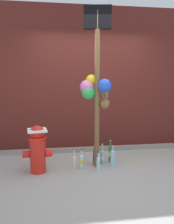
{
  "coord_description": "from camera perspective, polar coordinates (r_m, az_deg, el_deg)",
  "views": [
    {
      "loc": [
        -0.8,
        -3.47,
        1.49
      ],
      "look_at": [
        -0.26,
        0.23,
        0.96
      ],
      "focal_mm": 36.59,
      "sensor_mm": 36.0,
      "label": 1
    }
  ],
  "objects": [
    {
      "name": "ground_plane",
      "position": [
        3.86,
        4.5,
        -14.61
      ],
      "size": [
        14.0,
        14.0,
        0.0
      ],
      "primitive_type": "plane",
      "color": "#9E9B93"
    },
    {
      "name": "building_wall",
      "position": [
        5.07,
        0.83,
        8.39
      ],
      "size": [
        10.0,
        0.2,
        3.03
      ],
      "color": "#561E19",
      "rests_on": "ground_plane"
    },
    {
      "name": "curb_strip",
      "position": [
        4.87,
        1.6,
        -9.23
      ],
      "size": [
        8.0,
        0.12,
        0.08
      ],
      "primitive_type": "cube",
      "color": "gray",
      "rests_on": "ground_plane"
    },
    {
      "name": "memorial_post",
      "position": [
        3.78,
        2.01,
        8.13
      ],
      "size": [
        0.5,
        0.46,
        2.65
      ],
      "color": "brown",
      "rests_on": "ground_plane"
    },
    {
      "name": "fire_hydrant",
      "position": [
        3.79,
        -12.23,
        -8.79
      ],
      "size": [
        0.47,
        0.34,
        0.77
      ],
      "color": "red",
      "rests_on": "ground_plane"
    },
    {
      "name": "bottle_0",
      "position": [
        4.02,
        6.42,
        -11.32
      ],
      "size": [
        0.08,
        0.08,
        0.37
      ],
      "color": "#93CCE0",
      "rests_on": "ground_plane"
    },
    {
      "name": "bottle_1",
      "position": [
        3.8,
        2.87,
        -12.76
      ],
      "size": [
        0.06,
        0.06,
        0.34
      ],
      "color": "#B2DBEA",
      "rests_on": "ground_plane"
    },
    {
      "name": "bottle_2",
      "position": [
        4.14,
        3.82,
        -11.0
      ],
      "size": [
        0.07,
        0.07,
        0.37
      ],
      "color": "#93CCE0",
      "rests_on": "ground_plane"
    },
    {
      "name": "bottle_3",
      "position": [
        3.93,
        -1.36,
        -12.15
      ],
      "size": [
        0.07,
        0.07,
        0.34
      ],
      "color": "#B2DBEA",
      "rests_on": "ground_plane"
    },
    {
      "name": "bottle_4",
      "position": [
        3.95,
        -3.22,
        -12.21
      ],
      "size": [
        0.06,
        0.06,
        0.32
      ],
      "color": "silver",
      "rests_on": "ground_plane"
    },
    {
      "name": "bottle_5",
      "position": [
        4.21,
        5.85,
        -10.25
      ],
      "size": [
        0.07,
        0.07,
        0.41
      ],
      "color": "#337038",
      "rests_on": "ground_plane"
    },
    {
      "name": "bottle_6",
      "position": [
        4.1,
        1.94,
        -11.1
      ],
      "size": [
        0.07,
        0.07,
        0.36
      ],
      "color": "brown",
      "rests_on": "ground_plane"
    },
    {
      "name": "litter_1",
      "position": [
        4.28,
        12.18,
        -12.42
      ],
      "size": [
        0.18,
        0.16,
        0.01
      ],
      "primitive_type": "cube",
      "rotation": [
        0.0,
        0.0,
        0.37
      ],
      "color": "tan",
      "rests_on": "ground_plane"
    },
    {
      "name": "litter_2",
      "position": [
        4.54,
        -3.04,
        -11.04
      ],
      "size": [
        0.15,
        0.12,
        0.01
      ],
      "primitive_type": "cube",
      "rotation": [
        0.0,
        0.0,
        2.98
      ],
      "color": "tan",
      "rests_on": "ground_plane"
    }
  ]
}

